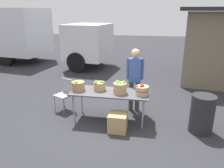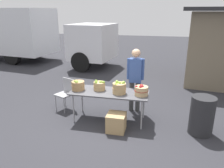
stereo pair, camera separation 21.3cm
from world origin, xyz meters
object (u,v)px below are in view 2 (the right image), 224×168
at_px(folding_chair, 66,91).
at_px(apple_basket_red_0, 141,90).
at_px(market_table, 109,93).
at_px(apple_basket_green_2, 119,88).
at_px(box_truck, 31,34).
at_px(trash_barrel, 202,116).
at_px(vendor_adult, 135,76).
at_px(apple_basket_green_0, 78,85).
at_px(apple_basket_green_1, 99,86).
at_px(produce_crate, 116,122).

bearing_deg(folding_chair, apple_basket_red_0, 12.03).
xyz_separation_m(market_table, apple_basket_red_0, (0.78, -0.05, 0.16)).
xyz_separation_m(apple_basket_green_2, apple_basket_red_0, (0.52, -0.00, -0.02)).
height_order(box_truck, trash_barrel, box_truck).
xyz_separation_m(apple_basket_green_2, folding_chair, (-1.58, 0.43, -0.38)).
height_order(market_table, folding_chair, folding_chair).
bearing_deg(vendor_adult, apple_basket_green_0, 25.15).
relative_size(market_table, apple_basket_red_0, 5.75).
height_order(apple_basket_green_1, apple_basket_red_0, same).
height_order(apple_basket_green_2, trash_barrel, apple_basket_green_2).
height_order(vendor_adult, folding_chair, vendor_adult).
relative_size(market_table, box_truck, 0.24).
relative_size(folding_chair, trash_barrel, 0.99).
xyz_separation_m(apple_basket_green_0, apple_basket_green_1, (0.52, 0.11, -0.01)).
bearing_deg(box_truck, apple_basket_green_0, -41.68).
height_order(apple_basket_red_0, box_truck, box_truck).
bearing_deg(produce_crate, folding_chair, 151.64).
relative_size(apple_basket_red_0, trash_barrel, 0.38).
height_order(box_truck, produce_crate, box_truck).
relative_size(vendor_adult, produce_crate, 4.13).
distance_m(apple_basket_green_2, box_truck, 8.14).
height_order(apple_basket_green_1, box_truck, box_truck).
relative_size(apple_basket_red_0, produce_crate, 0.80).
bearing_deg(folding_chair, produce_crate, -4.80).
bearing_deg(market_table, vendor_adult, 50.64).
distance_m(apple_basket_green_0, apple_basket_red_0, 1.57).
relative_size(market_table, apple_basket_green_1, 6.26).
xyz_separation_m(apple_basket_red_0, folding_chair, (-2.10, 0.43, -0.36)).
height_order(apple_basket_red_0, produce_crate, apple_basket_red_0).
xyz_separation_m(apple_basket_red_0, vendor_adult, (-0.23, 0.72, 0.14)).
distance_m(apple_basket_green_1, box_truck, 7.68).
xyz_separation_m(folding_chair, trash_barrel, (3.46, -0.56, -0.07)).
relative_size(apple_basket_green_2, produce_crate, 0.82).
bearing_deg(apple_basket_red_0, produce_crate, -138.88).
distance_m(vendor_adult, box_truck, 7.88).
height_order(apple_basket_green_2, vendor_adult, vendor_adult).
height_order(vendor_adult, produce_crate, vendor_adult).
relative_size(apple_basket_green_2, vendor_adult, 0.20).
distance_m(vendor_adult, folding_chair, 1.96).
relative_size(box_truck, trash_barrel, 9.08).
height_order(apple_basket_red_0, trash_barrel, apple_basket_red_0).
relative_size(apple_basket_green_1, vendor_adult, 0.18).
bearing_deg(apple_basket_green_2, apple_basket_green_0, 179.17).
xyz_separation_m(market_table, apple_basket_green_0, (-0.79, -0.03, 0.16)).
height_order(apple_basket_green_0, trash_barrel, apple_basket_green_0).
height_order(box_truck, folding_chair, box_truck).
relative_size(apple_basket_green_0, folding_chair, 0.39).
height_order(apple_basket_green_0, folding_chair, apple_basket_green_0).
distance_m(apple_basket_green_2, produce_crate, 0.81).
height_order(apple_basket_green_0, produce_crate, apple_basket_green_0).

